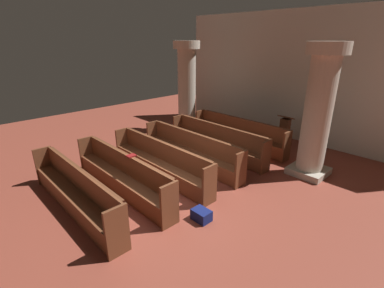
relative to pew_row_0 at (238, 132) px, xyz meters
The scene contains 13 objects.
ground_plane 4.06m from the pew_row_0, 78.45° to the right, with size 19.20×19.20×0.00m, color brown.
back_wall 2.87m from the pew_row_0, 69.24° to the left, with size 10.00×0.16×4.50m, color silver.
pew_row_0 is the anchor object (origin of this frame).
pew_row_1 1.14m from the pew_row_0, 90.00° to the right, with size 3.73×0.46×0.96m.
pew_row_2 2.29m from the pew_row_0, 90.00° to the right, with size 3.73×0.47×0.96m.
pew_row_3 3.43m from the pew_row_0, 90.00° to the right, with size 3.73×0.46×0.96m.
pew_row_4 4.58m from the pew_row_0, 90.00° to the right, with size 3.73×0.46×0.96m.
pew_row_5 5.72m from the pew_row_0, 90.00° to the right, with size 3.73×0.47×0.96m.
pillar_aisle_side 3.02m from the pew_row_0, ahead, with size 1.02×1.02×3.48m.
pillar_far_side 2.96m from the pew_row_0, behind, with size 1.02×1.02×3.48m.
lectern 1.63m from the pew_row_0, 49.02° to the left, with size 0.48×0.45×1.08m.
hymn_book 4.43m from the pew_row_0, 87.56° to the right, with size 0.17×0.21×0.03m, color maroon.
kneeler_box_navy 4.56m from the pew_row_0, 62.10° to the right, with size 0.39×0.28×0.23m, color navy.
Camera 1 is at (4.66, -3.55, 3.53)m, focal length 25.90 mm.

